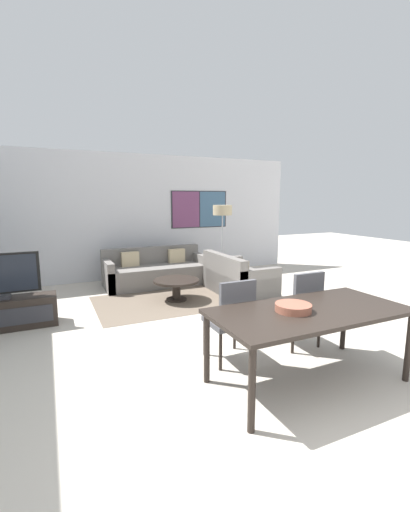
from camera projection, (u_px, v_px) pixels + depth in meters
ground_plane at (324, 424)px, 2.78m from camera, size 24.00×24.00×0.00m
wall_back at (141, 217)px, 7.83m from camera, size 7.78×0.09×2.80m
area_rug at (177, 300)px, 6.17m from camera, size 2.83×1.72×0.01m
sofa_main at (156, 272)px, 7.27m from camera, size 2.14×0.86×0.77m
sofa_side at (236, 280)px, 6.57m from camera, size 0.86×1.49×0.77m
coffee_table at (176, 285)px, 6.12m from camera, size 0.82×0.82×0.38m
dining_table at (310, 316)px, 3.32m from camera, size 1.95×0.94×0.75m
dining_chair_left at (232, 316)px, 3.75m from camera, size 0.46×0.46×0.95m
dining_chair_centre at (301, 305)px, 4.16m from camera, size 0.46×0.46×0.95m
fruit_bowl at (293, 307)px, 3.25m from camera, size 0.34×0.34×0.07m
floor_lamp at (222, 214)px, 7.54m from camera, size 0.42×0.42×1.67m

